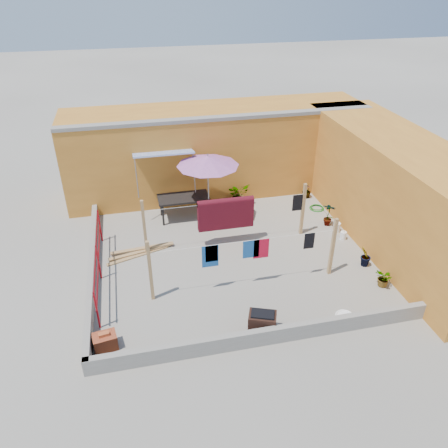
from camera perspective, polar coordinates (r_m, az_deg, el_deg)
The scene contains 21 objects.
ground at distance 13.23m, azimuth 1.09°, elevation -4.30°, with size 80.00×80.00×0.00m, color #9E998E.
wall_back at distance 16.64m, azimuth -1.04°, elevation 9.64°, with size 11.00×3.27×3.21m.
wall_right at distance 14.42m, azimuth 21.72°, elevation 3.86°, with size 2.40×9.00×3.20m, color orange.
parapet_front at distance 10.46m, azimuth 5.90°, elevation -14.32°, with size 8.30×0.16×0.44m, color gray.
parapet_left at distance 12.92m, azimuth -16.85°, elevation -5.61°, with size 0.16×7.30×0.44m, color gray.
red_railing at distance 12.45m, azimuth -16.17°, elevation -4.18°, with size 0.05×4.20×1.10m.
clothesline_rig at distance 13.13m, azimuth 0.55°, elevation 0.71°, with size 5.09×2.35×1.80m.
patio_umbrella at distance 14.11m, azimuth -2.13°, elevation 8.19°, with size 2.67×2.67×2.44m.
outdoor_table at distance 14.95m, azimuth -5.31°, elevation 3.28°, with size 1.74×0.87×0.81m.
brick_stack at distance 10.67m, azimuth -15.26°, elevation -14.58°, with size 0.58×0.46×0.46m.
lumber_pile at distance 13.58m, azimuth -10.90°, elevation -3.59°, with size 2.06×0.77×0.13m.
brazier at distance 10.66m, azimuth 5.01°, elevation -12.72°, with size 0.77×0.64×0.59m.
white_basin at distance 11.53m, azimuth 15.47°, elevation -11.57°, with size 0.47×0.47×0.08m.
water_jug_a at distance 14.84m, azimuth 14.50°, elevation -0.40°, with size 0.24×0.24×0.37m.
water_jug_b at distance 14.49m, azimuth 15.29°, elevation -1.46°, with size 0.20×0.20×0.31m.
green_hose at distance 16.14m, azimuth 12.03°, elevation 2.08°, with size 0.53×0.53×0.08m.
plant_back_a at distance 15.89m, azimuth 1.85°, elevation 3.90°, with size 0.77×0.66×0.85m, color #1E5E1B.
plant_back_b at distance 16.76m, azimuth 10.73°, elevation 4.33°, with size 0.33×0.33×0.58m, color #1E5E1B.
plant_right_a at distance 15.01m, azimuth 13.50°, elevation 1.26°, with size 0.45×0.30×0.85m, color #1E5E1B.
plant_right_b at distance 13.31m, azimuth 17.99°, elevation -4.07°, with size 0.37×0.29×0.66m, color #1E5E1B.
plant_right_c at distance 12.72m, azimuth 20.21°, elevation -6.69°, with size 0.48×0.41×0.53m, color #1E5E1B.
Camera 1 is at (-2.64, -10.51, 7.60)m, focal length 35.00 mm.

